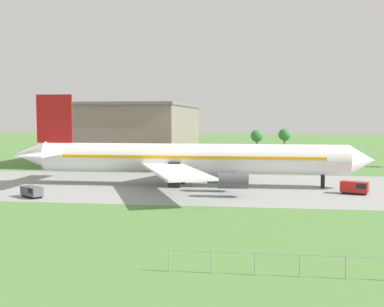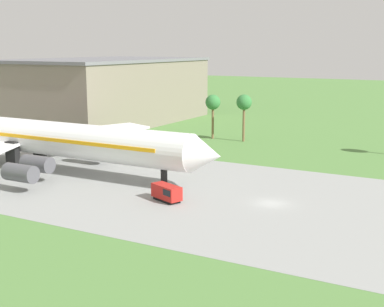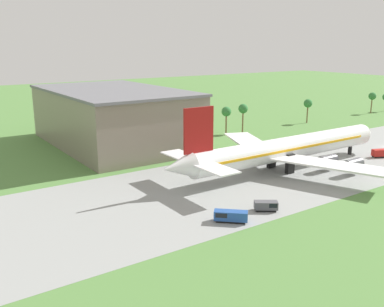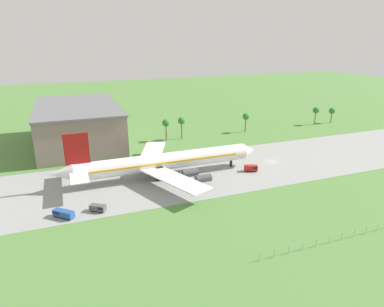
{
  "view_description": "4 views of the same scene",
  "coord_description": "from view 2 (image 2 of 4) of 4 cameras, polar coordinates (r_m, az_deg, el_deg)",
  "views": [
    {
      "loc": [
        -32.09,
        -98.22,
        14.42
      ],
      "look_at": [
        -45.19,
        1.03,
        6.78
      ],
      "focal_mm": 45.0,
      "sensor_mm": 36.0,
      "label": 1
    },
    {
      "loc": [
        25.2,
        -69.4,
        21.91
      ],
      "look_at": [
        -13.37,
        1.03,
        5.78
      ],
      "focal_mm": 50.0,
      "sensor_mm": 36.0,
      "label": 2
    },
    {
      "loc": [
        -129.92,
        -76.05,
        32.9
      ],
      "look_at": [
        -77.01,
        1.03,
        8.83
      ],
      "focal_mm": 40.0,
      "sensor_mm": 36.0,
      "label": 3
    },
    {
      "loc": [
        -77.99,
        -111.06,
        48.57
      ],
      "look_at": [
        -33.37,
        5.0,
        6.0
      ],
      "focal_mm": 32.0,
      "sensor_mm": 36.0,
      "label": 4
    }
  ],
  "objects": [
    {
      "name": "terminal_building",
      "position": [
        158.49,
        -9.2,
        6.63
      ],
      "size": [
        36.72,
        61.2,
        18.46
      ],
      "color": "slate",
      "rests_on": "ground_plane"
    },
    {
      "name": "taxiway_strip",
      "position": [
        77.01,
        8.42,
        -5.29
      ],
      "size": [
        320.0,
        44.0,
        0.02
      ],
      "color": "gray",
      "rests_on": "ground_plane"
    },
    {
      "name": "baggage_tug",
      "position": [
        76.96,
        -2.65,
        -4.2
      ],
      "size": [
        5.35,
        3.71,
        2.37
      ],
      "color": "black",
      "rests_on": "ground_plane"
    },
    {
      "name": "ground_plane",
      "position": [
        77.02,
        8.42,
        -5.29
      ],
      "size": [
        600.0,
        600.0,
        0.0
      ],
      "primitive_type": "plane",
      "color": "#517F3D"
    },
    {
      "name": "jet_airliner",
      "position": [
        101.81,
        -16.59,
        1.73
      ],
      "size": [
        76.17,
        56.69,
        19.22
      ],
      "color": "white",
      "rests_on": "ground_plane"
    }
  ]
}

